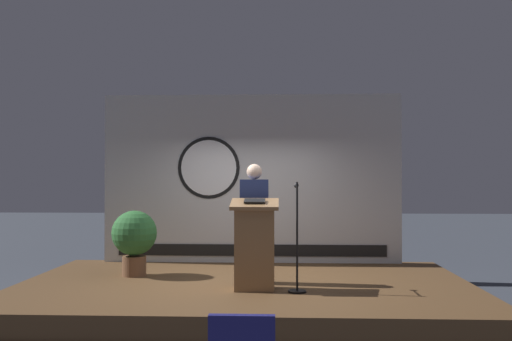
% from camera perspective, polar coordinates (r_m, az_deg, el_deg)
% --- Properties ---
extents(ground_plane, '(40.00, 40.00, 0.00)m').
position_cam_1_polar(ground_plane, '(8.16, -1.13, -13.43)').
color(ground_plane, '#383D47').
extents(stage_platform, '(6.40, 4.00, 0.30)m').
position_cam_1_polar(stage_platform, '(8.12, -1.13, -12.40)').
color(stage_platform, brown).
rests_on(stage_platform, ground).
extents(banner_display, '(5.23, 0.12, 2.96)m').
position_cam_1_polar(banner_display, '(9.80, -0.55, -0.87)').
color(banner_display, silver).
rests_on(banner_display, stage_platform).
extents(podium, '(0.64, 0.50, 1.21)m').
position_cam_1_polar(podium, '(7.47, -0.13, -7.63)').
color(podium, olive).
rests_on(podium, stage_platform).
extents(speaker_person, '(0.40, 0.26, 1.69)m').
position_cam_1_polar(speaker_person, '(7.92, -0.18, -5.30)').
color(speaker_person, black).
rests_on(speaker_person, stage_platform).
extents(microphone_stand, '(0.24, 0.52, 1.44)m').
position_cam_1_polar(microphone_stand, '(7.38, 4.22, -8.45)').
color(microphone_stand, black).
rests_on(microphone_stand, stage_platform).
extents(potted_plant, '(0.68, 0.68, 0.99)m').
position_cam_1_polar(potted_plant, '(8.71, -12.37, -6.63)').
color(potted_plant, brown).
rests_on(potted_plant, stage_platform).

